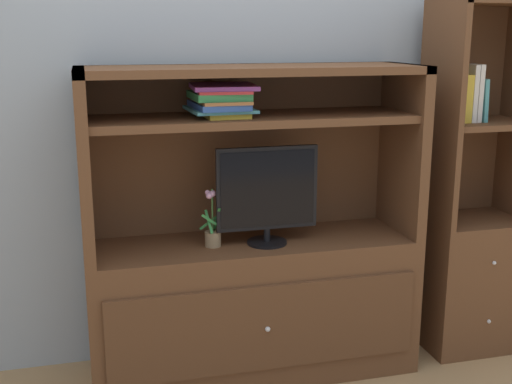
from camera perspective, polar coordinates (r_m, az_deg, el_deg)
painted_rear_wall at (r=3.31m, az=-1.77°, el=9.62°), size 6.00×0.10×2.80m
media_console at (r=3.18m, az=-0.25°, el=-7.30°), size 1.56×0.51×1.49m
tv_monitor at (r=3.01m, az=0.98°, el=-0.08°), size 0.48×0.19×0.46m
potted_plant at (r=3.02m, az=-3.82°, el=-3.41°), size 0.12×0.10×0.27m
magazine_stack at (r=2.94m, az=-3.11°, el=8.05°), size 0.31×0.35×0.14m
bookshelf_tall at (r=3.62m, az=18.27°, el=-3.87°), size 0.51×0.41×1.80m
upright_book_row at (r=3.41m, az=17.78°, el=8.02°), size 0.17×0.15×0.28m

